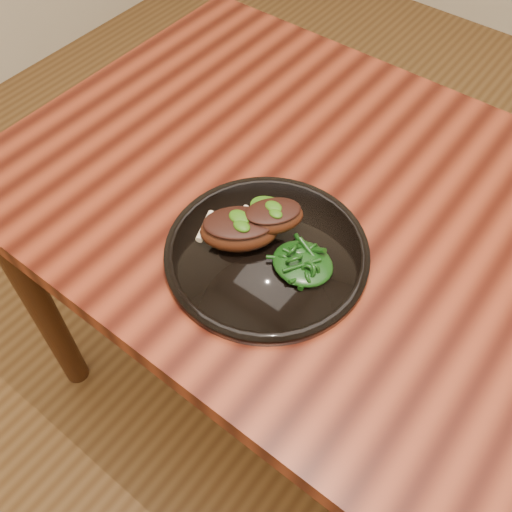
{
  "coord_description": "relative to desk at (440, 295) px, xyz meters",
  "views": [
    {
      "loc": [
        0.08,
        -0.59,
        1.45
      ],
      "look_at": [
        -0.24,
        -0.19,
        0.78
      ],
      "focal_mm": 40.0,
      "sensor_mm": 36.0,
      "label": 1
    }
  ],
  "objects": [
    {
      "name": "herb_smear",
      "position": [
        -0.27,
        -0.09,
        0.1
      ],
      "size": [
        0.08,
        0.05,
        0.01
      ],
      "primitive_type": "ellipsoid",
      "color": "#173F06",
      "rests_on": "plate"
    },
    {
      "name": "lamb_chop_front",
      "position": [
        -0.28,
        -0.17,
        0.13
      ],
      "size": [
        0.14,
        0.13,
        0.05
      ],
      "color": "#3E1A0C",
      "rests_on": "plate"
    },
    {
      "name": "greens_heap",
      "position": [
        -0.17,
        -0.16,
        0.12
      ],
      "size": [
        0.09,
        0.09,
        0.03
      ],
      "color": "black",
      "rests_on": "plate"
    },
    {
      "name": "plate",
      "position": [
        -0.24,
        -0.16,
        0.09
      ],
      "size": [
        0.31,
        0.31,
        0.02
      ],
      "color": "black",
      "rests_on": "desk"
    },
    {
      "name": "desk",
      "position": [
        0.0,
        0.0,
        0.0
      ],
      "size": [
        1.6,
        0.8,
        0.75
      ],
      "color": "black",
      "rests_on": "ground"
    },
    {
      "name": "lamb_chop_back",
      "position": [
        -0.25,
        -0.13,
        0.14
      ],
      "size": [
        0.11,
        0.11,
        0.04
      ],
      "color": "#3E1A0C",
      "rests_on": "plate"
    }
  ]
}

